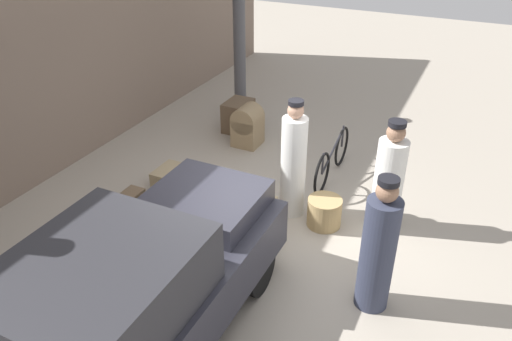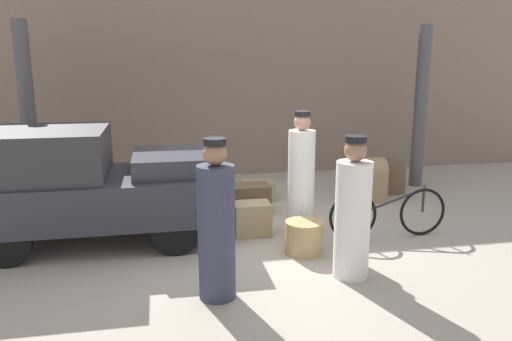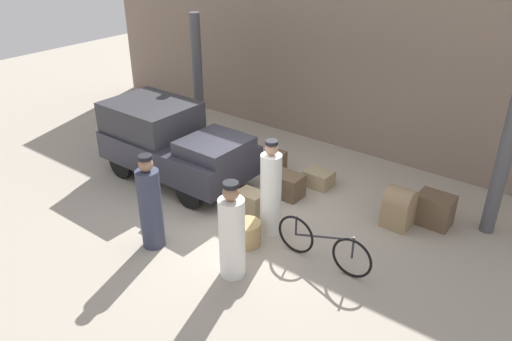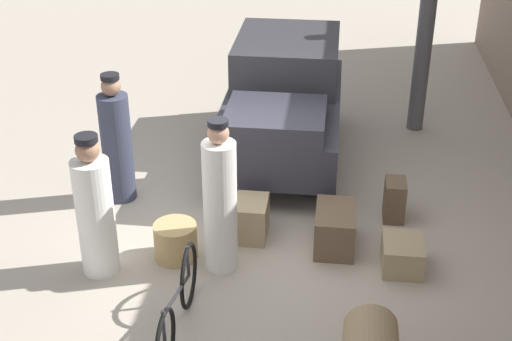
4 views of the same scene
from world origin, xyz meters
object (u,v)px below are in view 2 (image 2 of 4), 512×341
(conductor_in_dark_uniform, at_px, (301,181))
(trunk_large_brown, at_px, (199,189))
(wicker_basket, at_px, (304,237))
(truck, at_px, (84,182))
(trunk_umber_medium, at_px, (384,177))
(trunk_barrel_dark, at_px, (369,179))
(trunk_wicker_pale, at_px, (247,199))
(bicycle, at_px, (388,213))
(suitcase_small_leather, at_px, (252,219))
(suitcase_tan_flat, at_px, (258,191))
(porter_standing_middle, at_px, (353,214))
(porter_carrying_trunk, at_px, (216,227))

(conductor_in_dark_uniform, xyz_separation_m, trunk_large_brown, (-1.28, 2.00, -0.58))
(wicker_basket, height_order, conductor_in_dark_uniform, conductor_in_dark_uniform)
(truck, bearing_deg, trunk_umber_medium, 17.42)
(trunk_barrel_dark, distance_m, trunk_large_brown, 3.07)
(conductor_in_dark_uniform, relative_size, trunk_wicker_pale, 2.52)
(bicycle, xyz_separation_m, suitcase_small_leather, (-1.90, 0.49, -0.12))
(suitcase_tan_flat, xyz_separation_m, trunk_wicker_pale, (-0.34, -0.78, 0.07))
(truck, distance_m, suitcase_tan_flat, 3.27)
(wicker_basket, relative_size, suitcase_small_leather, 0.96)
(bicycle, height_order, trunk_wicker_pale, bicycle)
(truck, xyz_separation_m, suitcase_small_leather, (2.32, -0.18, -0.63))
(trunk_umber_medium, xyz_separation_m, trunk_barrel_dark, (-0.51, -0.46, 0.10))
(truck, height_order, trunk_umber_medium, truck)
(trunk_umber_medium, bearing_deg, porter_standing_middle, -120.60)
(bicycle, distance_m, suitcase_small_leather, 1.96)
(conductor_in_dark_uniform, height_order, suitcase_tan_flat, conductor_in_dark_uniform)
(truck, bearing_deg, trunk_large_brown, 42.67)
(bicycle, height_order, wicker_basket, bicycle)
(truck, relative_size, suitcase_tan_flat, 5.95)
(trunk_large_brown, bearing_deg, porter_standing_middle, -65.58)
(trunk_large_brown, height_order, suitcase_small_leather, trunk_large_brown)
(trunk_large_brown, bearing_deg, suitcase_tan_flat, 2.30)
(conductor_in_dark_uniform, distance_m, trunk_large_brown, 2.45)
(truck, distance_m, trunk_wicker_pale, 2.64)
(bicycle, height_order, porter_carrying_trunk, porter_carrying_trunk)
(conductor_in_dark_uniform, relative_size, suitcase_tan_flat, 3.22)
(suitcase_small_leather, bearing_deg, wicker_basket, -56.00)
(conductor_in_dark_uniform, distance_m, porter_carrying_trunk, 2.10)
(trunk_large_brown, height_order, suitcase_tan_flat, trunk_large_brown)
(bicycle, distance_m, wicker_basket, 1.39)
(truck, bearing_deg, bicycle, -9.03)
(bicycle, xyz_separation_m, trunk_barrel_dark, (0.52, 1.85, 0.04))
(bicycle, bearing_deg, conductor_in_dark_uniform, 169.56)
(trunk_umber_medium, bearing_deg, truck, -162.58)
(trunk_large_brown, bearing_deg, trunk_wicker_pale, -44.99)
(porter_standing_middle, bearing_deg, suitcase_tan_flat, 97.56)
(trunk_large_brown, bearing_deg, trunk_umber_medium, 1.36)
(wicker_basket, xyz_separation_m, trunk_large_brown, (-1.18, 2.56, 0.05))
(bicycle, distance_m, porter_carrying_trunk, 2.98)
(suitcase_tan_flat, bearing_deg, trunk_large_brown, -177.70)
(bicycle, bearing_deg, trunk_large_brown, 138.50)
(wicker_basket, xyz_separation_m, suitcase_tan_flat, (-0.10, 2.60, -0.04))
(suitcase_tan_flat, xyz_separation_m, suitcase_small_leather, (-0.44, -1.79, 0.07))
(trunk_large_brown, xyz_separation_m, trunk_wicker_pale, (0.73, -0.73, -0.02))
(trunk_barrel_dark, height_order, trunk_wicker_pale, trunk_barrel_dark)
(trunk_umber_medium, xyz_separation_m, suitcase_tan_flat, (-2.48, -0.04, -0.13))
(bicycle, height_order, suitcase_tan_flat, bicycle)
(trunk_umber_medium, relative_size, trunk_large_brown, 1.23)
(trunk_barrel_dark, distance_m, suitcase_tan_flat, 2.03)
(trunk_umber_medium, bearing_deg, suitcase_small_leather, -148.00)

